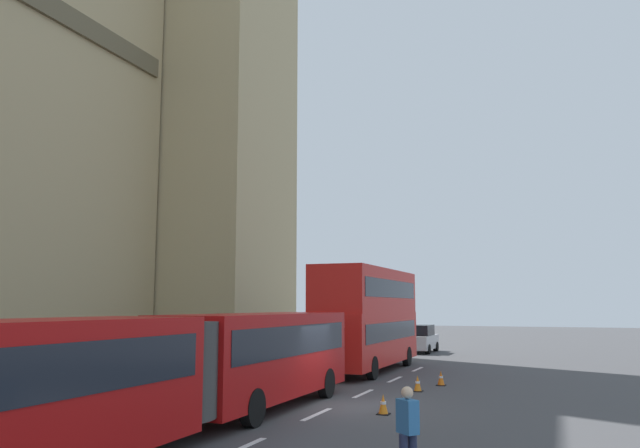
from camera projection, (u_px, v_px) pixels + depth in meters
The scene contains 9 objects.
ground_plane at pixel (337, 405), 19.67m from camera, with size 160.00×160.00×0.00m, color #424244.
lane_centre_marking at pixel (317, 414), 18.00m from camera, with size 29.80×0.16×0.01m.
articulated_bus at pixel (168, 365), 14.67m from camera, with size 18.71×2.54×2.90m.
double_decker_bus at pixel (368, 315), 30.19m from camera, with size 10.21×2.54×4.90m.
sedan_lead at pixel (420, 339), 41.94m from camera, with size 4.40×1.86×1.85m.
traffic_cone_west at pixel (383, 405), 18.03m from camera, with size 0.36×0.36×0.58m.
traffic_cone_middle at pixel (418, 384), 22.86m from camera, with size 0.36×0.36×0.58m.
traffic_cone_east at pixel (441, 378), 24.55m from camera, with size 0.36×0.36×0.58m.
pedestrian_near_cones at pixel (408, 430), 11.14m from camera, with size 0.44×0.46×1.69m.
Camera 1 is at (-19.11, -6.75, 3.15)m, focal length 34.72 mm.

